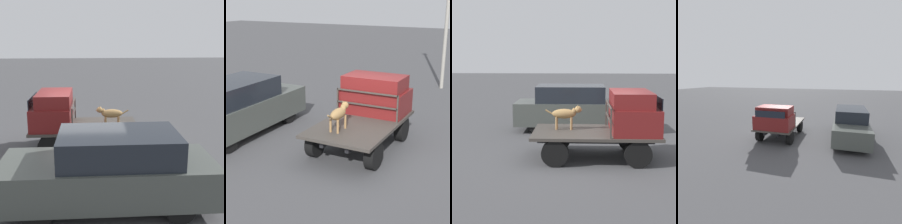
# 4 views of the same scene
# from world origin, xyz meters

# --- Properties ---
(ground_plane) EXTENTS (80.00, 80.00, 0.00)m
(ground_plane) POSITION_xyz_m (0.00, 0.00, 0.00)
(ground_plane) COLOR #474749
(flatbed_truck) EXTENTS (3.42, 1.97, 0.76)m
(flatbed_truck) POSITION_xyz_m (0.00, 0.00, 0.55)
(flatbed_truck) COLOR black
(flatbed_truck) RESTS_ON ground
(truck_cab) EXTENTS (1.24, 1.85, 1.11)m
(truck_cab) POSITION_xyz_m (1.02, 0.00, 1.29)
(truck_cab) COLOR maroon
(truck_cab) RESTS_ON flatbed_truck
(truck_headboard) EXTENTS (0.04, 1.85, 0.76)m
(truck_headboard) POSITION_xyz_m (0.35, 0.00, 1.27)
(truck_headboard) COLOR #3D3833
(truck_headboard) RESTS_ON flatbed_truck
(dog) EXTENTS (1.06, 0.27, 0.69)m
(dog) POSITION_xyz_m (-0.81, 0.25, 1.20)
(dog) COLOR #9E7547
(dog) RESTS_ON flatbed_truck
(parked_sedan) EXTENTS (4.52, 1.70, 1.69)m
(parked_sedan) POSITION_xyz_m (-0.61, 3.73, 0.84)
(parked_sedan) COLOR black
(parked_sedan) RESTS_ON ground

